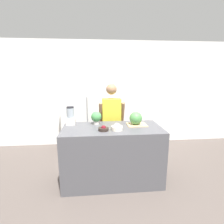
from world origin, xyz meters
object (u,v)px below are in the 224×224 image
(refrigerator, at_px, (79,115))
(person, at_px, (111,123))
(blender, at_px, (71,116))
(bowl_cherries, at_px, (103,129))
(potted_plant, at_px, (96,117))
(bowl_cream, at_px, (117,128))
(watermelon, at_px, (136,118))

(refrigerator, bearing_deg, person, -43.87)
(refrigerator, distance_m, blender, 1.13)
(bowl_cherries, bearing_deg, refrigerator, 108.90)
(blender, relative_size, potted_plant, 1.38)
(bowl_cream, height_order, blender, blender)
(watermelon, height_order, bowl_cream, watermelon)
(bowl_cream, bearing_deg, watermelon, 34.98)
(watermelon, xyz_separation_m, potted_plant, (-0.67, 0.10, 0.01))
(bowl_cream, bearing_deg, blender, 152.50)
(blender, xyz_separation_m, potted_plant, (0.44, -0.05, -0.02))
(bowl_cherries, bearing_deg, bowl_cream, 1.26)
(bowl_cherries, xyz_separation_m, bowl_cream, (0.21, 0.00, 0.01))
(refrigerator, distance_m, person, 0.99)
(blender, bearing_deg, bowl_cherries, -36.14)
(bowl_cherries, bearing_deg, person, 76.40)
(person, relative_size, watermelon, 7.54)
(blender, distance_m, potted_plant, 0.44)
(bowl_cherries, distance_m, bowl_cream, 0.21)
(watermelon, relative_size, blender, 0.68)
(refrigerator, distance_m, bowl_cherries, 1.59)
(refrigerator, bearing_deg, potted_plant, -70.44)
(potted_plant, bearing_deg, blender, 174.07)
(person, distance_m, potted_plant, 0.60)
(person, height_order, bowl_cream, person)
(bowl_cherries, bearing_deg, blender, 143.86)
(person, height_order, potted_plant, person)
(refrigerator, bearing_deg, bowl_cream, -64.16)
(person, bearing_deg, bowl_cream, -89.06)
(refrigerator, xyz_separation_m, blender, (-0.03, -1.10, 0.24))
(person, distance_m, bowl_cherries, 0.85)
(watermelon, distance_m, bowl_cherries, 0.62)
(watermelon, bearing_deg, blender, 172.31)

